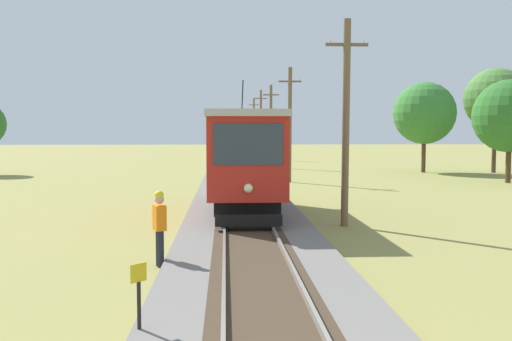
# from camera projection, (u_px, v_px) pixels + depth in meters

# --- Properties ---
(red_tram) EXTENTS (2.60, 8.54, 4.79)m
(red_tram) POSITION_uv_depth(u_px,v_px,m) (244.00, 157.00, 20.49)
(red_tram) COLOR red
(red_tram) RESTS_ON rail_right
(utility_pole_near_tram) EXTENTS (1.40, 0.37, 6.78)m
(utility_pole_near_tram) POSITION_uv_depth(u_px,v_px,m) (346.00, 121.00, 18.11)
(utility_pole_near_tram) COLOR brown
(utility_pole_near_tram) RESTS_ON ground
(utility_pole_mid) EXTENTS (1.40, 0.52, 7.05)m
(utility_pole_mid) POSITION_uv_depth(u_px,v_px,m) (290.00, 124.00, 33.93)
(utility_pole_mid) COLOR brown
(utility_pole_mid) RESTS_ON ground
(utility_pole_far) EXTENTS (1.40, 0.26, 7.18)m
(utility_pole_far) POSITION_uv_depth(u_px,v_px,m) (271.00, 125.00, 48.02)
(utility_pole_far) COLOR brown
(utility_pole_far) RESTS_ON ground
(utility_pole_distant) EXTENTS (1.40, 0.46, 7.75)m
(utility_pole_distant) POSITION_uv_depth(u_px,v_px,m) (261.00, 124.00, 61.50)
(utility_pole_distant) COLOR brown
(utility_pole_distant) RESTS_ON ground
(utility_pole_horizon) EXTENTS (1.40, 0.51, 7.77)m
(utility_pole_horizon) POSITION_uv_depth(u_px,v_px,m) (254.00, 126.00, 76.53)
(utility_pole_horizon) COLOR brown
(utility_pole_horizon) RESTS_ON ground
(trackside_signal_marker) EXTENTS (0.21, 0.21, 1.18)m
(trackside_signal_marker) POSITION_uv_depth(u_px,v_px,m) (139.00, 297.00, 8.26)
(trackside_signal_marker) COLOR black
(trackside_signal_marker) RESTS_ON ground
(track_worker) EXTENTS (0.36, 0.44, 1.78)m
(track_worker) POSITION_uv_depth(u_px,v_px,m) (160.00, 225.00, 12.80)
(track_worker) COLOR black
(track_worker) RESTS_ON ground
(tree_right_near) EXTENTS (4.46, 4.46, 6.33)m
(tree_right_near) POSITION_uv_depth(u_px,v_px,m) (510.00, 116.00, 33.68)
(tree_right_near) COLOR #4C3823
(tree_right_near) RESTS_ON ground
(tree_left_far) EXTENTS (4.69, 4.69, 7.96)m
(tree_left_far) POSITION_uv_depth(u_px,v_px,m) (496.00, 99.00, 41.90)
(tree_left_far) COLOR #4C3823
(tree_left_far) RESTS_ON ground
(tree_horizon) EXTENTS (4.75, 4.75, 6.93)m
(tree_horizon) POSITION_uv_depth(u_px,v_px,m) (424.00, 113.00, 42.27)
(tree_horizon) COLOR #4C3823
(tree_horizon) RESTS_ON ground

